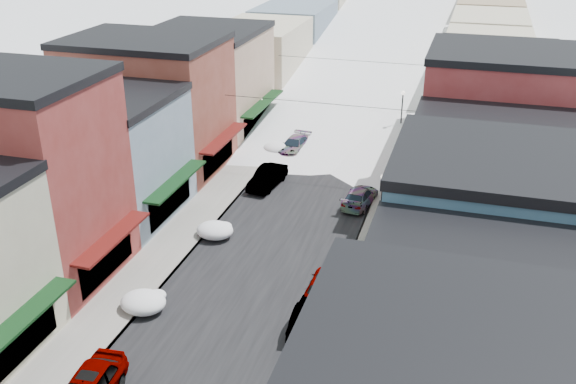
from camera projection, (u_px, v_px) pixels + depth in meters
The scene contains 27 objects.
road at pixel (363, 106), 70.75m from camera, with size 10.00×160.00×0.01m, color black.
sidewalk_left at pixel (305, 101), 72.40m from camera, with size 3.20×160.00×0.15m, color gray.
sidewalk_right at pixel (424, 111), 69.03m from camera, with size 3.20×160.00×0.15m, color gray.
curb_left at pixel (319, 102), 72.01m from camera, with size 0.10×160.00×0.15m, color slate.
curb_right at pixel (409, 110), 69.43m from camera, with size 0.10×160.00×0.15m, color slate.
bldg_l_brick_near at pixel (13, 177), 37.22m from camera, with size 12.30×8.20×12.50m.
bldg_l_grayblue at pixel (103, 155), 45.23m from camera, with size 11.30×9.20×9.00m.
bldg_l_brick_far at pixel (149, 104), 52.90m from camera, with size 13.30×9.20×11.00m.
bldg_l_tan at pixel (208, 80), 61.57m from camera, with size 11.30×11.20×10.00m.
bldg_r_blue at pixel (493, 254), 31.20m from camera, with size 11.30×9.20×10.50m.
bldg_r_cream at pixel (500, 194), 39.23m from camera, with size 12.30×9.20×9.00m.
bldg_r_brick_far at pixel (509, 129), 46.42m from camera, with size 13.30×9.20×11.50m.
bldg_r_tan at pixel (493, 103), 55.80m from camera, with size 11.30×11.20×9.50m.
distant_blocks at pixel (394, 31), 89.10m from camera, with size 34.00×55.00×8.00m.
overhead_cables at pixel (341, 80), 57.26m from camera, with size 16.40×15.04×0.04m.
car_dark_hatch at pixel (267, 177), 50.96m from camera, with size 1.64×4.70×1.55m, color black.
car_silver_wagon at pixel (294, 145), 57.87m from camera, with size 1.91×4.69×1.36m, color #95989C.
car_green_sedan at pixel (308, 317), 34.23m from camera, with size 1.42×4.08×1.34m, color black.
car_gray_suv at pixel (323, 284), 37.15m from camera, with size 1.60×3.97×1.35m, color gray.
car_black_sedan at pixel (359, 196), 47.98m from camera, with size 1.87×4.60×1.34m, color black.
car_lane_silver at pixel (353, 104), 69.04m from camera, with size 1.86×4.62×1.57m, color #A8ACB1.
car_lane_white at pixel (395, 81), 77.83m from camera, with size 2.43×5.27×1.46m, color #BCBCBF.
streetlamp_near at pixel (382, 196), 42.83m from camera, with size 0.36×0.36×4.29m.
streetlamp_far at pixel (402, 108), 60.28m from camera, with size 0.37×0.37×4.48m.
snow_pile_near at pixel (144, 302), 35.78m from camera, with size 2.60×2.80×1.10m.
snow_pile_mid at pixel (216, 230), 43.49m from camera, with size 2.54×2.76×1.07m.
snow_pile_far at pixel (277, 148), 57.59m from camera, with size 2.47×2.72×1.05m.
Camera 1 is at (11.24, -7.76, 21.11)m, focal length 40.00 mm.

